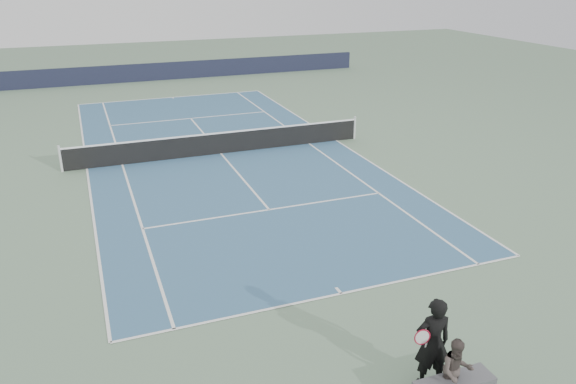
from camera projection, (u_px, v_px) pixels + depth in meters
name	position (u px, v px, depth m)	size (l,w,h in m)	color
ground	(221.00, 154.00, 24.13)	(80.00, 80.00, 0.00)	slate
court_surface	(221.00, 154.00, 24.13)	(10.97, 23.77, 0.01)	#355D7E
tennis_net	(220.00, 143.00, 23.94)	(12.90, 0.10, 1.07)	silver
windscreen_far	(157.00, 72.00, 39.41)	(30.00, 0.25, 1.20)	black
tennis_player	(432.00, 342.00, 10.53)	(0.85, 0.64, 1.90)	black
spectator_bench	(455.00, 380.00, 10.25)	(1.60, 0.90, 1.34)	#4F5054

